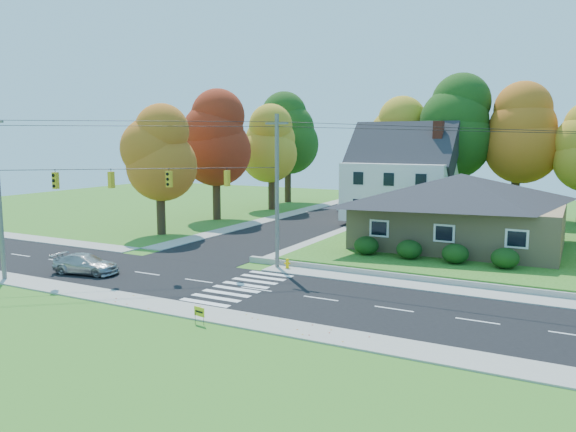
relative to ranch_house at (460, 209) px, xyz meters
name	(u,v)px	position (x,y,z in m)	size (l,w,h in m)	color
ground	(256,290)	(-8.00, -16.00, -3.27)	(120.00, 120.00, 0.00)	#3D7923
road_main	(256,289)	(-8.00, -16.00, -3.26)	(90.00, 8.00, 0.02)	black
road_cross	(319,221)	(-16.00, 10.00, -3.25)	(8.00, 44.00, 0.02)	black
sidewalk_north	(296,271)	(-8.00, -11.00, -3.23)	(90.00, 2.00, 0.08)	#9C9A90
sidewalk_south	(203,313)	(-8.00, -21.00, -3.23)	(90.00, 2.00, 0.08)	#9C9A90
lawn	(536,244)	(5.00, 5.00, -3.02)	(30.00, 30.00, 0.50)	#3D7923
ranch_house	(460,209)	(0.00, 0.00, 0.00)	(14.60, 10.60, 5.40)	tan
colonial_house	(402,178)	(-7.96, 12.00, 1.32)	(10.40, 8.40, 9.60)	silver
hedge_row	(432,251)	(-0.50, -6.20, -2.13)	(10.70, 1.70, 1.27)	#163A10
traffic_infrastructure	(265,196)	(-8.15, -14.65, 1.88)	(38.10, 10.66, 10.00)	#666059
tree_lot_0	(400,140)	(-10.00, 18.00, 5.04)	(6.72, 6.72, 12.51)	#3F2A19
tree_lot_1	(455,127)	(-4.00, 17.00, 6.35)	(7.84, 7.84, 14.60)	#3F2A19
tree_lot_2	(518,133)	(2.00, 18.00, 5.70)	(7.28, 7.28, 13.56)	#3F2A19
tree_west_0	(159,153)	(-25.00, -4.00, 3.89)	(6.16, 6.16, 11.47)	#3F2A19
tree_west_1	(216,138)	(-26.00, 6.00, 5.20)	(7.28, 7.28, 13.56)	#3F2A19
tree_west_2	(271,144)	(-25.00, 16.00, 4.54)	(6.72, 6.72, 12.51)	#3F2A19
tree_west_3	(288,134)	(-27.00, 24.00, 5.85)	(7.84, 7.84, 14.60)	#3F2A19
silver_sedan	(86,264)	(-19.34, -17.81, -2.62)	(1.74, 4.28, 1.24)	#A6A6A6
white_car	(349,205)	(-16.36, 19.18, -2.59)	(1.38, 3.95, 1.30)	silver
fire_hydrant	(287,264)	(-8.75, -10.79, -2.92)	(0.41, 0.32, 0.72)	#FFC001
yard_sign	(199,312)	(-7.22, -22.34, -2.68)	(0.65, 0.15, 0.81)	black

